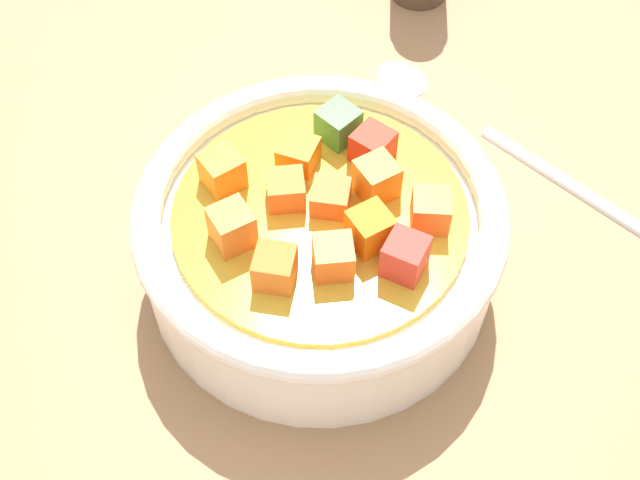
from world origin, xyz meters
TOP-DOWN VIEW (x-y plane):
  - ground_plane at (0.00, 0.00)cm, footprint 140.00×140.00cm
  - soup_bowl_main at (0.01, 0.01)cm, footprint 16.45×16.45cm
  - spoon at (-1.54, 12.58)cm, footprint 18.70×4.25cm

SIDE VIEW (x-z plane):
  - ground_plane at x=0.00cm, z-range -2.00..0.00cm
  - spoon at x=-1.54cm, z-range 0.00..0.76cm
  - soup_bowl_main at x=0.01cm, z-range -0.35..6.09cm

